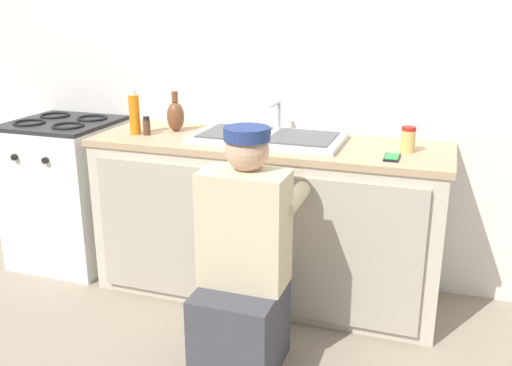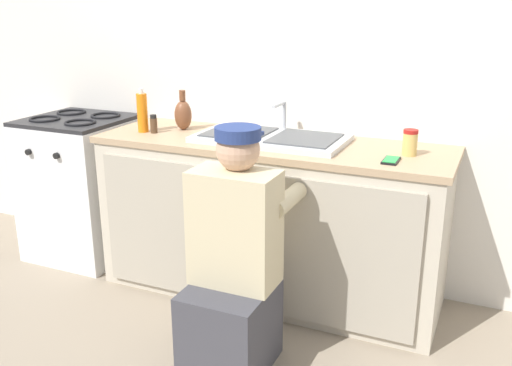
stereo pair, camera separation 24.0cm
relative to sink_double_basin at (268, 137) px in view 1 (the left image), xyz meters
The scene contains 12 objects.
ground_plane 0.96m from the sink_double_basin, 90.00° to the right, with size 12.00×12.00×0.00m, color gray.
back_wall 0.49m from the sink_double_basin, 90.00° to the left, with size 6.00×0.10×2.50m, color silver.
counter_cabinet 0.48m from the sink_double_basin, 90.00° to the right, with size 1.89×0.62×0.86m.
countertop 0.04m from the sink_double_basin, 90.00° to the right, with size 1.93×0.62×0.04m, color tan.
sink_double_basin is the anchor object (origin of this frame).
stove_range 1.40m from the sink_double_basin, behind, with size 0.61×0.62×0.92m.
plumber_person 0.84m from the sink_double_basin, 81.04° to the right, with size 0.42×0.61×1.10m.
cell_phone 0.69m from the sink_double_basin, 12.77° to the right, with size 0.07×0.14×0.01m.
spice_bottle_pepper 0.69m from the sink_double_basin, behind, with size 0.04×0.04×0.10m.
soap_bottle_orange 0.77m from the sink_double_basin, behind, with size 0.06×0.06×0.25m.
vase_decorative 0.59m from the sink_double_basin, behind, with size 0.10×0.10×0.23m.
condiment_jar 0.73m from the sink_double_basin, ahead, with size 0.07×0.07×0.13m.
Camera 1 is at (0.91, -2.55, 1.61)m, focal length 40.00 mm.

